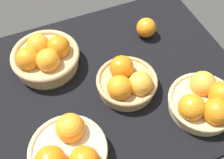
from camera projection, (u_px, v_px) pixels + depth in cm
name	position (u px, v px, depth cm)	size (l,w,h in cm)	color
market_tray	(117.00, 83.00, 99.79)	(84.00, 72.00, 3.00)	black
basket_far_right	(69.00, 152.00, 78.84)	(21.94, 21.94, 11.38)	#D3BC8C
basket_center	(127.00, 82.00, 93.13)	(20.05, 20.05, 10.54)	tan
basket_far_left	(205.00, 101.00, 88.83)	(21.73, 21.73, 10.15)	tan
basket_near_right	(45.00, 57.00, 98.49)	(23.50, 23.50, 11.66)	tan
loose_orange_front_gap	(146.00, 28.00, 108.52)	(7.43, 7.43, 7.43)	orange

